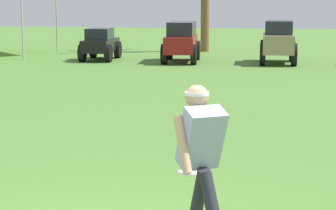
{
  "coord_description": "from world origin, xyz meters",
  "views": [
    {
      "loc": [
        1.66,
        -5.27,
        2.18
      ],
      "look_at": [
        0.31,
        2.32,
        0.9
      ],
      "focal_mm": 70.0,
      "sensor_mm": 36.0,
      "label": 1
    }
  ],
  "objects_px": {
    "frisbee_thrower": "(201,157)",
    "parked_car_slot_b": "(181,40)",
    "parked_car_slot_c": "(278,41)",
    "frisbee_in_flight": "(192,173)",
    "parked_car_slot_a": "(100,44)"
  },
  "relations": [
    {
      "from": "frisbee_thrower",
      "to": "parked_car_slot_a",
      "type": "bearing_deg",
      "value": 108.86
    },
    {
      "from": "parked_car_slot_a",
      "to": "frisbee_thrower",
      "type": "bearing_deg",
      "value": -71.14
    },
    {
      "from": "parked_car_slot_a",
      "to": "parked_car_slot_b",
      "type": "height_order",
      "value": "parked_car_slot_b"
    },
    {
      "from": "frisbee_in_flight",
      "to": "parked_car_slot_c",
      "type": "distance_m",
      "value": 15.71
    },
    {
      "from": "frisbee_thrower",
      "to": "parked_car_slot_b",
      "type": "bearing_deg",
      "value": 99.56
    },
    {
      "from": "parked_car_slot_b",
      "to": "parked_car_slot_c",
      "type": "relative_size",
      "value": 1.03
    },
    {
      "from": "frisbee_in_flight",
      "to": "parked_car_slot_b",
      "type": "bearing_deg",
      "value": 99.34
    },
    {
      "from": "parked_car_slot_a",
      "to": "parked_car_slot_c",
      "type": "distance_m",
      "value": 6.07
    },
    {
      "from": "parked_car_slot_c",
      "to": "parked_car_slot_a",
      "type": "bearing_deg",
      "value": 179.26
    },
    {
      "from": "parked_car_slot_b",
      "to": "parked_car_slot_c",
      "type": "bearing_deg",
      "value": 1.32
    },
    {
      "from": "parked_car_slot_b",
      "to": "frisbee_in_flight",
      "type": "bearing_deg",
      "value": -80.66
    },
    {
      "from": "parked_car_slot_b",
      "to": "parked_car_slot_c",
      "type": "xyz_separation_m",
      "value": [
        3.21,
        0.07,
        0.02
      ]
    },
    {
      "from": "frisbee_in_flight",
      "to": "parked_car_slot_c",
      "type": "bearing_deg",
      "value": 87.67
    },
    {
      "from": "frisbee_in_flight",
      "to": "parked_car_slot_b",
      "type": "height_order",
      "value": "parked_car_slot_b"
    },
    {
      "from": "frisbee_in_flight",
      "to": "parked_car_slot_a",
      "type": "distance_m",
      "value": 16.68
    }
  ]
}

